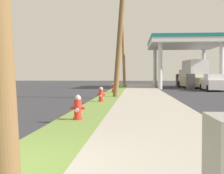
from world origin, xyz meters
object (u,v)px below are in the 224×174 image
fire_hydrant_nearest (78,109)px  utility_pole_background (123,49)px  truck_tan_on_apron (193,75)px  utility_pole_midground (121,16)px  truck_red_at_forecourt (192,75)px  fire_hydrant_second (101,95)px  fire_hydrant_third (113,88)px  car_white_by_near_pump (214,83)px

fire_hydrant_nearest → utility_pole_background: bearing=89.2°
utility_pole_background → fire_hydrant_nearest: bearing=-90.8°
utility_pole_background → truck_tan_on_apron: 8.41m
fire_hydrant_nearest → utility_pole_background: (0.37, 26.64, 3.95)m
fire_hydrant_nearest → utility_pole_midground: size_ratio=0.08×
utility_pole_midground → utility_pole_background: (-0.47, 16.31, -0.72)m
utility_pole_background → truck_red_at_forecourt: utility_pole_background is taller
truck_tan_on_apron → truck_red_at_forecourt: bearing=81.4°
utility_pole_midground → truck_tan_on_apron: size_ratio=1.50×
utility_pole_midground → utility_pole_background: bearing=91.7°
utility_pole_midground → utility_pole_background: utility_pole_midground is taller
fire_hydrant_second → utility_pole_midground: (0.85, 3.75, 4.67)m
fire_hydrant_nearest → utility_pole_midground: bearing=85.4°
utility_pole_midground → truck_red_at_forecourt: utility_pole_midground is taller
fire_hydrant_nearest → truck_tan_on_apron: size_ratio=0.11×
fire_hydrant_third → car_white_by_near_pump: car_white_by_near_pump is taller
truck_red_at_forecourt → fire_hydrant_nearest: bearing=-105.8°
fire_hydrant_nearest → car_white_by_near_pump: size_ratio=0.16×
fire_hydrant_third → utility_pole_background: utility_pole_background is taller
fire_hydrant_third → fire_hydrant_nearest: bearing=-90.1°
fire_hydrant_nearest → utility_pole_background: utility_pole_background is taller
fire_hydrant_third → fire_hydrant_second: bearing=-90.4°
utility_pole_background → car_white_by_near_pump: (8.64, -5.94, -3.68)m
fire_hydrant_third → utility_pole_midground: bearing=-80.2°
fire_hydrant_nearest → fire_hydrant_second: bearing=90.1°
fire_hydrant_nearest → truck_tan_on_apron: bearing=73.1°
fire_hydrant_third → car_white_by_near_pump: size_ratio=0.16×
truck_red_at_forecourt → truck_tan_on_apron: 4.49m
fire_hydrant_third → car_white_by_near_pump: 10.65m
utility_pole_background → truck_red_at_forecourt: 10.27m
truck_tan_on_apron → fire_hydrant_second: bearing=-111.9°
fire_hydrant_nearest → car_white_by_near_pump: car_white_by_near_pump is taller
truck_tan_on_apron → fire_hydrant_nearest: bearing=-106.9°
car_white_by_near_pump → utility_pole_background: bearing=145.5°
fire_hydrant_second → car_white_by_near_pump: (9.02, 14.12, 0.28)m
truck_red_at_forecourt → utility_pole_midground: bearing=-110.9°
fire_hydrant_second → car_white_by_near_pump: car_white_by_near_pump is taller
car_white_by_near_pump → truck_tan_on_apron: size_ratio=0.70×
fire_hydrant_third → truck_red_at_forecourt: size_ratio=0.11×
utility_pole_midground → truck_red_at_forecourt: size_ratio=1.51×
utility_pole_midground → truck_tan_on_apron: 18.68m
fire_hydrant_second → utility_pole_background: bearing=88.9°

